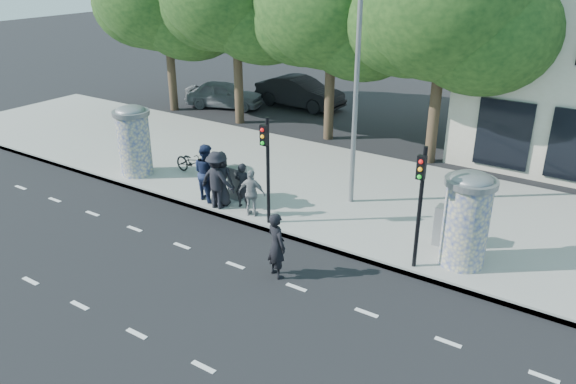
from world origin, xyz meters
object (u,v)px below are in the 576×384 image
Objects in this scene: ped_b at (243,185)px; ped_c at (206,172)px; cabinet_left at (237,183)px; car_mid at (300,92)px; ped_d at (217,180)px; ad_column_left at (134,139)px; ped_e at (252,193)px; ped_a at (220,179)px; car_left at (224,94)px; traffic_pole_far at (420,196)px; bicycle at (193,163)px; ad_column_right at (467,217)px; cabinet_right at (445,226)px; man_road at (276,245)px; traffic_pole_near at (267,160)px; street_lamp at (356,64)px.

ped_b is 1.45m from ped_c.
car_mid is (-5.07, 11.97, 0.10)m from cabinet_left.
ped_d reaches higher than car_mid.
car_mid is (-4.24, 12.58, -0.31)m from ped_c.
ped_e is (5.87, -0.53, -0.61)m from ad_column_left.
car_left is at bearing -62.25° from ped_a.
traffic_pole_far is 2.19× the size of ped_b.
ped_e is at bearing -30.33° from cabinet_left.
cabinet_left is (0.08, 0.93, -0.40)m from ped_d.
ped_b is 13.58m from car_left.
ped_c is 2.50m from bicycle.
ped_e is at bearing -155.74° from car_left.
ped_c reaches higher than ped_d.
ad_column_right is 1.71× the size of ped_b.
ped_a is at bearing -98.89° from cabinet_left.
ped_e reaches higher than car_mid.
cabinet_left is at bearing -175.54° from cabinet_right.
cabinet_left is (2.80, -0.83, 0.11)m from bicycle.
ped_e is 1.48m from cabinet_left.
cabinet_right is 0.24× the size of car_mid.
ped_c reaches higher than bicycle.
ped_a is 0.69m from ped_c.
ped_c is (-0.68, 0.09, 0.05)m from ped_a.
ad_column_left is at bearing 4.26° from man_road.
car_mid is at bearing -73.36° from ped_d.
ped_e is 14.26m from car_left.
bicycle is (-2.72, 1.76, -0.50)m from ped_d.
traffic_pole_near is 5.34m from bicycle.
man_road is (3.88, -2.24, -0.21)m from ped_d.
man_road is at bearing -85.01° from street_lamp.
street_lamp reaches higher than man_road.
car_left is at bearing -38.45° from ped_c.
ped_d is at bearing -7.50° from ped_e.
man_road is 0.37× the size of car_mid.
ped_d is at bearing 178.40° from traffic_pole_near.
ad_column_left is at bearing -16.44° from ped_a.
ped_c is at bearing -176.49° from ad_column_right.
street_lamp is 5.29m from ped_b.
ped_b is at bearing -153.96° from car_mid.
street_lamp is at bearing 161.03° from cabinet_right.
ped_a is at bearing -5.23° from ad_column_left.
ped_a is 0.95× the size of ped_c.
ped_a is 1.02× the size of man_road.
traffic_pole_near is 1.51m from ped_e.
cabinet_left is 7.04m from cabinet_right.
traffic_pole_near is 0.42× the size of street_lamp.
street_lamp is 13.75m from car_mid.
car_left is (-15.25, 10.61, -1.51)m from traffic_pole_far.
traffic_pole_near reaches higher than ped_e.
street_lamp reaches higher than ped_b.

